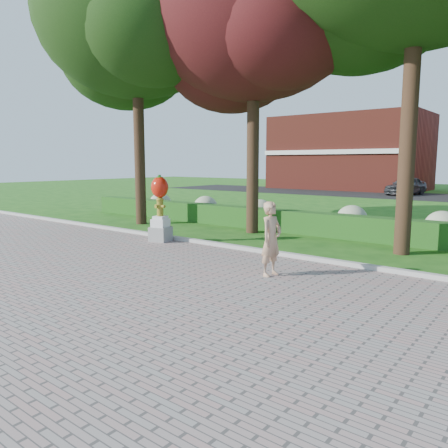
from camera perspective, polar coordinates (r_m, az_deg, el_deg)
name	(u,v)px	position (r m, az deg, el deg)	size (l,w,h in m)	color
ground	(177,273)	(10.40, -6.20, -6.34)	(100.00, 100.00, 0.00)	#1B5214
walkway	(5,319)	(8.17, -26.67, -11.06)	(40.00, 14.00, 0.04)	gray
curb	(250,250)	(12.64, 3.39, -3.37)	(40.00, 0.18, 0.15)	#ADADA5
lawn_hedge	(314,223)	(15.98, 11.66, 0.06)	(24.00, 0.70, 0.80)	#194C15
hydrangea_row	(341,218)	(16.62, 14.99, 0.78)	(20.10, 1.10, 0.99)	#9EAA81
street	(445,198)	(35.95, 26.95, 3.10)	(50.00, 8.00, 0.02)	black
building_left	(349,153)	(44.57, 16.03, 8.94)	(14.00, 8.00, 7.00)	maroon
tree_far_left	(136,27)	(19.51, -11.42, 23.94)	(9.00, 7.68, 11.66)	black
tree_mid_left	(253,26)	(16.79, 3.80, 24.38)	(8.25, 7.04, 10.69)	black
hydrant_sculpture	(160,206)	(14.17, -8.35, 2.30)	(0.70, 0.70, 2.15)	gray
woman	(271,239)	(9.82, 6.20, -1.94)	(0.61, 0.40, 1.68)	tan
parked_car	(406,186)	(37.41, 22.66, 4.63)	(1.70, 4.23, 1.44)	#383B3F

